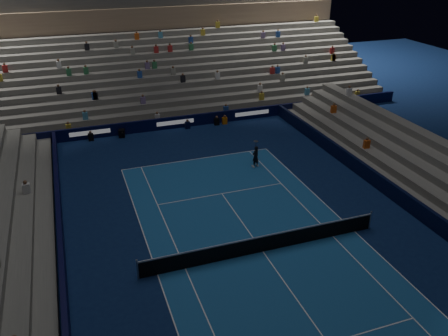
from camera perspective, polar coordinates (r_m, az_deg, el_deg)
name	(u,v)px	position (r m, az deg, el deg)	size (l,w,h in m)	color
ground	(263,252)	(24.24, 4.79, -10.21)	(90.00, 90.00, 0.00)	#0C1C48
court_surface	(263,252)	(24.23, 4.80, -10.20)	(10.97, 23.77, 0.01)	#1B5497
sponsor_barrier_far	(175,122)	(39.61, -6.05, 5.60)	(44.00, 0.25, 1.00)	black
sponsor_barrier_east	(419,210)	(28.79, 22.85, -4.83)	(0.25, 37.00, 1.00)	black
sponsor_barrier_west	(64,286)	(22.49, -19.11, -13.56)	(0.25, 37.00, 1.00)	black
grandstand_main	(151,63)	(47.60, -9.01, 12.58)	(44.00, 15.20, 11.20)	slate
tennis_net	(263,244)	(23.94, 4.84, -9.24)	(12.90, 0.10, 1.10)	#B2B2B7
tennis_player	(255,156)	(32.46, 3.89, 1.42)	(0.56, 0.37, 1.55)	black
broadcast_camera	(122,133)	(38.47, -12.45, 4.19)	(0.58, 0.98, 0.62)	black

